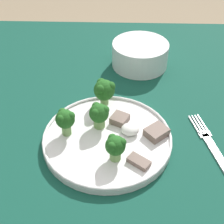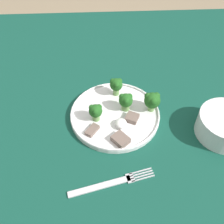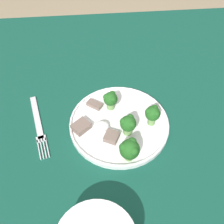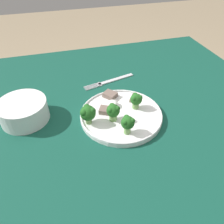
# 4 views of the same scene
# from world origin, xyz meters

# --- Properties ---
(table) EXTENTS (1.16, 1.11, 0.73)m
(table) POSITION_xyz_m (0.00, 0.00, 0.64)
(table) COLOR #114738
(table) RESTS_ON ground_plane
(dinner_plate) EXTENTS (0.25, 0.25, 0.02)m
(dinner_plate) POSITION_xyz_m (0.05, 0.01, 0.74)
(dinner_plate) COLOR white
(dinner_plate) RESTS_ON table
(fork) EXTENTS (0.07, 0.21, 0.00)m
(fork) POSITION_xyz_m (0.25, -0.01, 0.73)
(fork) COLOR silver
(fork) RESTS_ON table
(cream_bowl) EXTENTS (0.15, 0.15, 0.06)m
(cream_bowl) POSITION_xyz_m (0.12, 0.29, 0.76)
(cream_bowl) COLOR white
(cream_bowl) RESTS_ON table
(broccoli_floret_near_rim_left) EXTENTS (0.04, 0.04, 0.06)m
(broccoli_floret_near_rim_left) POSITION_xyz_m (-0.04, 0.02, 0.78)
(broccoli_floret_near_rim_left) COLOR #709E56
(broccoli_floret_near_rim_left) RESTS_ON dinner_plate
(broccoli_floret_center_left) EXTENTS (0.04, 0.04, 0.05)m
(broccoli_floret_center_left) POSITION_xyz_m (0.03, 0.04, 0.78)
(broccoli_floret_center_left) COLOR #709E56
(broccoli_floret_center_left) RESTS_ON dinner_plate
(broccoli_floret_back_left) EXTENTS (0.05, 0.05, 0.06)m
(broccoli_floret_back_left) POSITION_xyz_m (0.03, 0.11, 0.78)
(broccoli_floret_back_left) COLOR #709E56
(broccoli_floret_back_left) RESTS_ON dinner_plate
(broccoli_floret_front_left) EXTENTS (0.04, 0.04, 0.05)m
(broccoli_floret_front_left) POSITION_xyz_m (0.06, -0.05, 0.78)
(broccoli_floret_front_left) COLOR #709E56
(broccoli_floret_front_left) RESTS_ON dinner_plate
(meat_slice_front_slice) EXTENTS (0.05, 0.05, 0.02)m
(meat_slice_front_slice) POSITION_xyz_m (0.14, 0.02, 0.75)
(meat_slice_front_slice) COLOR #756056
(meat_slice_front_slice) RESTS_ON dinner_plate
(meat_slice_middle_slice) EXTENTS (0.04, 0.04, 0.01)m
(meat_slice_middle_slice) POSITION_xyz_m (0.07, 0.05, 0.75)
(meat_slice_middle_slice) COLOR #756056
(meat_slice_middle_slice) RESTS_ON dinner_plate
(meat_slice_rear_slice) EXTENTS (0.05, 0.04, 0.01)m
(meat_slice_rear_slice) POSITION_xyz_m (0.10, -0.06, 0.75)
(meat_slice_rear_slice) COLOR #756056
(meat_slice_rear_slice) RESTS_ON dinner_plate
(sauce_dollop) EXTENTS (0.04, 0.03, 0.02)m
(sauce_dollop) POSITION_xyz_m (0.09, 0.02, 0.75)
(sauce_dollop) COLOR white
(sauce_dollop) RESTS_ON dinner_plate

